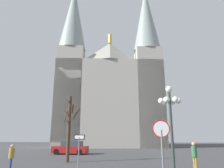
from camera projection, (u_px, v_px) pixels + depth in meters
name	position (u px, v px, depth m)	size (l,w,h in m)	color
cathedral	(109.00, 89.00, 41.70)	(21.17, 13.57, 33.68)	#ADA89E
stop_sign	(162.00, 139.00, 9.20)	(0.77, 0.08, 2.79)	slate
one_way_arrow_sign	(79.00, 148.00, 12.08)	(0.66, 0.07, 2.17)	slate
street_lamp	(170.00, 112.00, 12.26)	(1.35, 1.22, 5.03)	#2D3833
bare_tree	(69.00, 126.00, 17.73)	(1.34, 1.35, 5.44)	#473323
parked_car_near_red	(71.00, 148.00, 24.46)	(4.10, 1.92, 1.49)	maroon
pedestrian_walking	(194.00, 154.00, 12.56)	(0.32, 0.32, 1.73)	olive
pedestrian_standing	(11.00, 155.00, 12.54)	(0.32, 0.32, 1.60)	navy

